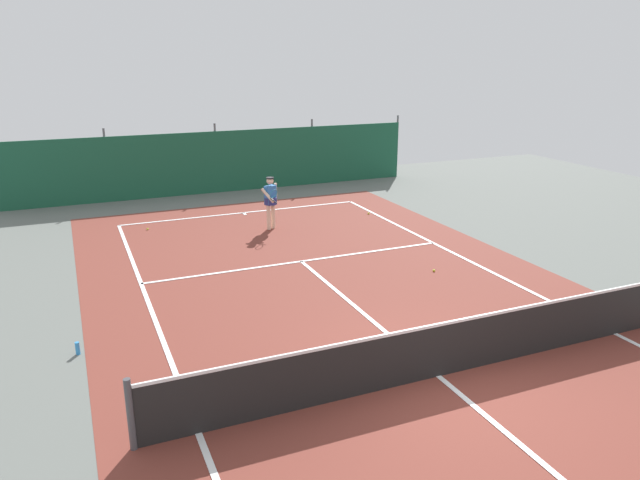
{
  "coord_description": "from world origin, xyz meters",
  "views": [
    {
      "loc": [
        -5.41,
        -7.54,
        5.27
      ],
      "look_at": [
        0.08,
        5.33,
        0.9
      ],
      "focal_mm": 33.63,
      "sensor_mm": 36.0,
      "label": 1
    }
  ],
  "objects": [
    {
      "name": "tennis_ball_by_sideline",
      "position": [
        3.9,
        10.04,
        0.03
      ],
      "size": [
        0.07,
        0.07,
        0.07
      ],
      "primitive_type": "sphere",
      "color": "#CCDB33",
      "rests_on": "ground"
    },
    {
      "name": "back_fence",
      "position": [
        -0.0,
        15.92,
        0.67
      ],
      "size": [
        16.3,
        0.98,
        2.7
      ],
      "color": "#195138",
      "rests_on": "ground"
    },
    {
      "name": "tennis_player",
      "position": [
        0.27,
        9.67,
        0.96
      ],
      "size": [
        0.56,
        0.83,
        1.64
      ],
      "rotation": [
        0.0,
        0.0,
        3.6
      ],
      "color": "beige",
      "rests_on": "ground"
    },
    {
      "name": "parked_car",
      "position": [
        0.97,
        17.59,
        0.84
      ],
      "size": [
        2.33,
        4.36,
        1.68
      ],
      "rotation": [
        0.0,
        0.0,
        3.04
      ],
      "color": "maroon",
      "rests_on": "ground"
    },
    {
      "name": "tennis_ball_midcourt",
      "position": [
        -3.33,
        11.06,
        0.03
      ],
      "size": [
        0.07,
        0.07,
        0.07
      ],
      "primitive_type": "sphere",
      "color": "#CCDB33",
      "rests_on": "ground"
    },
    {
      "name": "tennis_ball_near_player",
      "position": [
        2.81,
        4.38,
        0.03
      ],
      "size": [
        0.07,
        0.07,
        0.07
      ],
      "primitive_type": "sphere",
      "color": "#CCDB33",
      "rests_on": "ground"
    },
    {
      "name": "tennis_net",
      "position": [
        0.0,
        0.0,
        0.51
      ],
      "size": [
        10.12,
        0.1,
        1.1
      ],
      "color": "black",
      "rests_on": "ground"
    },
    {
      "name": "ground_plane",
      "position": [
        0.0,
        0.0,
        0.0
      ],
      "size": [
        36.0,
        36.0,
        0.0
      ],
      "primitive_type": "plane",
      "color": "slate"
    },
    {
      "name": "court_surface",
      "position": [
        0.0,
        0.0,
        0.0
      ],
      "size": [
        11.02,
        26.6,
        0.01
      ],
      "color": "brown",
      "rests_on": "ground"
    },
    {
      "name": "water_bottle",
      "position": [
        -5.62,
        3.25,
        0.12
      ],
      "size": [
        0.08,
        0.08,
        0.24
      ],
      "primitive_type": "cylinder",
      "color": "#338CD8",
      "rests_on": "ground"
    }
  ]
}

